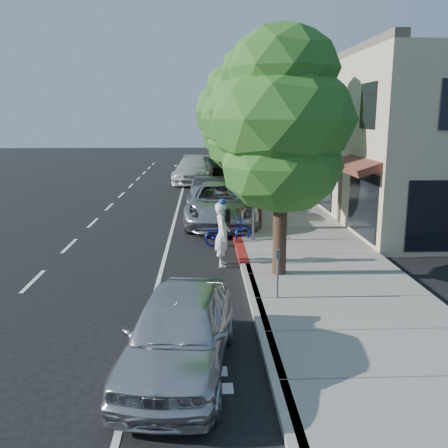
{
  "coord_description": "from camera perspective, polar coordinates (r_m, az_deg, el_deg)",
  "views": [
    {
      "loc": [
        -1.3,
        -15.86,
        4.64
      ],
      "look_at": [
        -0.65,
        -0.69,
        1.35
      ],
      "focal_mm": 40.0,
      "sensor_mm": 36.0,
      "label": 1
    }
  ],
  "objects": [
    {
      "name": "street_tree_2",
      "position": [
        25.96,
        2.46,
        11.69
      ],
      "size": [
        4.79,
        4.79,
        7.25
      ],
      "color": "black",
      "rests_on": "ground"
    },
    {
      "name": "street_tree_4",
      "position": [
        37.93,
        0.9,
        12.05
      ],
      "size": [
        4.46,
        4.46,
        7.32
      ],
      "color": "black",
      "rests_on": "ground"
    },
    {
      "name": "street_tree_5",
      "position": [
        43.92,
        0.43,
        12.28
      ],
      "size": [
        5.04,
        5.04,
        7.69
      ],
      "color": "black",
      "rests_on": "ground"
    },
    {
      "name": "dark_sedan",
      "position": [
        25.16,
        -1.58,
        3.45
      ],
      "size": [
        2.24,
        5.02,
        1.6
      ],
      "primitive_type": "imported",
      "rotation": [
        0.0,
        0.0,
        -0.12
      ],
      "color": "black",
      "rests_on": "ground"
    },
    {
      "name": "street_tree_3",
      "position": [
        31.94,
        1.54,
        12.5
      ],
      "size": [
        5.48,
        5.48,
        7.98
      ],
      "color": "black",
      "rests_on": "ground"
    },
    {
      "name": "near_car_a",
      "position": [
        9.38,
        -5.14,
        -12.2
      ],
      "size": [
        2.37,
        4.7,
        1.54
      ],
      "primitive_type": "imported",
      "rotation": [
        0.0,
        0.0,
        -0.13
      ],
      "color": "silver",
      "rests_on": "ground"
    },
    {
      "name": "street_tree_1",
      "position": [
        19.98,
        3.96,
        12.52
      ],
      "size": [
        4.08,
        4.08,
        7.51
      ],
      "color": "black",
      "rests_on": "ground"
    },
    {
      "name": "bicycle",
      "position": [
        18.32,
        0.43,
        -0.86
      ],
      "size": [
        1.97,
        1.37,
        0.98
      ],
      "primitive_type": "imported",
      "rotation": [
        0.0,
        0.0,
        2.0
      ],
      "color": "navy",
      "rests_on": "ground"
    },
    {
      "name": "storefront_building",
      "position": [
        35.59,
        15.63,
        9.96
      ],
      "size": [
        10.0,
        36.0,
        7.0
      ],
      "primitive_type": "cube",
      "color": "beige",
      "rests_on": "ground"
    },
    {
      "name": "dark_suv_far",
      "position": [
        40.19,
        -1.31,
        6.66
      ],
      "size": [
        1.83,
        4.36,
        1.47
      ],
      "primitive_type": "imported",
      "rotation": [
        0.0,
        0.0,
        0.02
      ],
      "color": "black",
      "rests_on": "ground"
    },
    {
      "name": "pedestrian",
      "position": [
        26.34,
        3.3,
        4.12
      ],
      "size": [
        0.96,
        0.92,
        1.57
      ],
      "primitive_type": "imported",
      "rotation": [
        0.0,
        0.0,
        3.76
      ],
      "color": "black",
      "rests_on": "sidewalk"
    },
    {
      "name": "street_tree_0",
      "position": [
        14.04,
        6.7,
        11.36
      ],
      "size": [
        4.06,
        4.06,
        7.11
      ],
      "color": "black",
      "rests_on": "ground"
    },
    {
      "name": "cyclist",
      "position": [
        15.62,
        -0.18,
        -1.2
      ],
      "size": [
        0.49,
        0.74,
        2.03
      ],
      "primitive_type": "imported",
      "rotation": [
        0.0,
        0.0,
        1.57
      ],
      "color": "white",
      "rests_on": "ground"
    },
    {
      "name": "ground",
      "position": [
        16.58,
        2.15,
        -4.03
      ],
      "size": [
        120.0,
        120.0,
        0.0
      ],
      "primitive_type": "plane",
      "color": "black",
      "rests_on": "ground"
    },
    {
      "name": "curb",
      "position": [
        24.33,
        0.66,
        1.42
      ],
      "size": [
        0.3,
        56.0,
        0.15
      ],
      "primitive_type": "cube",
      "color": "#9E998E",
      "rests_on": "ground"
    },
    {
      "name": "curb_red_segment",
      "position": [
        17.52,
        1.89,
        -2.88
      ],
      "size": [
        0.32,
        4.0,
        0.15
      ],
      "primitive_type": "cube",
      "color": "maroon",
      "rests_on": "ground"
    },
    {
      "name": "sidewalk",
      "position": [
        24.56,
        6.02,
        1.45
      ],
      "size": [
        4.6,
        56.0,
        0.15
      ],
      "primitive_type": "cube",
      "color": "gray",
      "rests_on": "ground"
    },
    {
      "name": "white_pickup",
      "position": [
        35.66,
        -3.5,
        6.2
      ],
      "size": [
        3.06,
        6.44,
        1.81
      ],
      "primitive_type": "imported",
      "rotation": [
        0.0,
        0.0,
        -0.09
      ],
      "color": "silver",
      "rests_on": "ground"
    },
    {
      "name": "silver_suv",
      "position": [
        21.8,
        -0.31,
        2.34
      ],
      "size": [
        3.23,
        6.56,
        1.79
      ],
      "primitive_type": "imported",
      "rotation": [
        0.0,
        0.0,
        -0.04
      ],
      "color": "#B3B2B7",
      "rests_on": "ground"
    }
  ]
}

